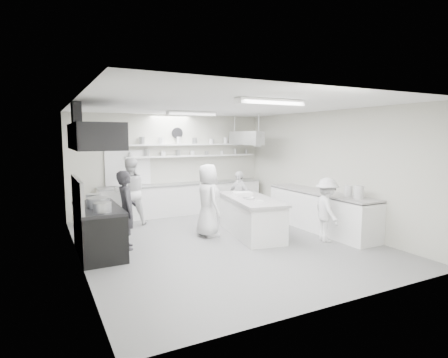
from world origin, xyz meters
name	(u,v)px	position (x,y,z in m)	size (l,w,h in m)	color
floor	(223,242)	(0.00, 0.00, -0.01)	(6.00, 7.00, 0.02)	gray
ceiling	(223,106)	(0.00, 0.00, 3.01)	(6.00, 7.00, 0.02)	silver
wall_back	(171,164)	(0.00, 3.50, 1.50)	(6.00, 0.04, 3.00)	beige
wall_front	(340,200)	(0.00, -3.50, 1.50)	(6.00, 0.04, 3.00)	beige
wall_left	(77,183)	(-3.00, 0.00, 1.50)	(0.04, 7.00, 3.00)	beige
wall_right	(327,170)	(3.00, 0.00, 1.50)	(0.04, 7.00, 3.00)	beige
stove	(99,232)	(-2.60, 0.40, 0.45)	(0.80, 1.80, 0.90)	black
exhaust_hood	(95,137)	(-2.60, 0.40, 2.35)	(0.85, 2.00, 0.50)	black
back_counter	(184,199)	(0.30, 3.20, 0.46)	(5.00, 0.60, 0.92)	white
shelf_lower	(194,156)	(0.70, 3.37, 1.75)	(4.20, 0.26, 0.04)	white
shelf_upper	(194,145)	(0.70, 3.37, 2.10)	(4.20, 0.26, 0.04)	white
pass_through_window	(128,168)	(-1.30, 3.48, 1.45)	(1.30, 0.04, 1.00)	black
wall_clock	(177,133)	(0.20, 3.46, 2.45)	(0.32, 0.32, 0.05)	silver
right_counter	(320,212)	(2.65, -0.20, 0.47)	(0.74, 3.30, 0.94)	white
pot_rack	(246,138)	(2.00, 2.40, 2.30)	(0.30, 1.60, 0.40)	#A8AAAD
light_fixture_front	(270,102)	(0.00, -1.80, 2.94)	(1.30, 0.25, 0.10)	white
light_fixture_rear	(191,114)	(0.00, 1.80, 2.94)	(1.30, 0.25, 0.10)	white
prep_island	(251,217)	(0.87, 0.24, 0.42)	(0.86, 2.30, 0.85)	white
stove_pot	(98,204)	(-2.60, 0.36, 1.03)	(0.44, 0.44, 0.24)	#A8AAAD
cook_stove	(126,210)	(-2.02, 0.48, 0.83)	(0.60, 0.40, 1.65)	#2C2B2F
cook_back	(130,192)	(-1.47, 2.53, 0.89)	(0.87, 0.68, 1.79)	silver
cook_island_left	(208,200)	(-0.10, 0.59, 0.86)	(0.84, 0.54, 1.71)	silver
cook_island_right	(239,197)	(1.21, 1.40, 0.71)	(0.83, 0.35, 1.42)	silver
cook_right	(327,210)	(2.09, -1.02, 0.72)	(0.93, 0.53, 1.44)	silver
bowl_island_a	(249,199)	(0.77, 0.16, 0.88)	(0.26, 0.26, 0.06)	#A8AAAD
bowl_island_b	(259,202)	(0.77, -0.30, 0.88)	(0.21, 0.21, 0.06)	white
bowl_right	(351,196)	(2.80, -1.03, 0.97)	(0.26, 0.26, 0.06)	white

